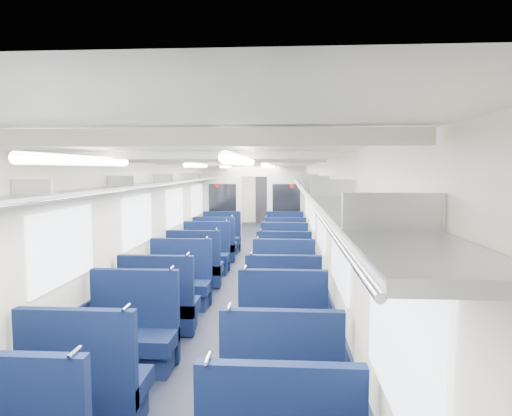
% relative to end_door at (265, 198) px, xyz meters
% --- Properties ---
extents(floor, '(2.80, 18.00, 0.01)m').
position_rel_end_door_xyz_m(floor, '(0.00, -8.94, -1.00)').
color(floor, black).
rests_on(floor, ground).
extents(ceiling, '(2.80, 18.00, 0.01)m').
position_rel_end_door_xyz_m(ceiling, '(0.00, -8.94, 1.35)').
color(ceiling, silver).
rests_on(ceiling, wall_left).
extents(wall_left, '(0.02, 18.00, 2.35)m').
position_rel_end_door_xyz_m(wall_left, '(-1.40, -8.94, 0.18)').
color(wall_left, beige).
rests_on(wall_left, floor).
extents(dado_left, '(0.03, 17.90, 0.70)m').
position_rel_end_door_xyz_m(dado_left, '(-1.39, -8.94, -0.65)').
color(dado_left, '#101936').
rests_on(dado_left, floor).
extents(wall_right, '(0.02, 18.00, 2.35)m').
position_rel_end_door_xyz_m(wall_right, '(1.40, -8.94, 0.18)').
color(wall_right, beige).
rests_on(wall_right, floor).
extents(dado_right, '(0.03, 17.90, 0.70)m').
position_rel_end_door_xyz_m(dado_right, '(1.39, -8.94, -0.65)').
color(dado_right, '#101936').
rests_on(dado_right, floor).
extents(wall_far, '(2.80, 0.02, 2.35)m').
position_rel_end_door_xyz_m(wall_far, '(0.00, 0.06, 0.18)').
color(wall_far, beige).
rests_on(wall_far, floor).
extents(luggage_rack_left, '(0.36, 17.40, 0.18)m').
position_rel_end_door_xyz_m(luggage_rack_left, '(-1.21, -8.94, 0.97)').
color(luggage_rack_left, '#B2B5BA').
rests_on(luggage_rack_left, wall_left).
extents(luggage_rack_right, '(0.36, 17.40, 0.18)m').
position_rel_end_door_xyz_m(luggage_rack_right, '(1.21, -8.94, 0.97)').
color(luggage_rack_right, '#B2B5BA').
rests_on(luggage_rack_right, wall_right).
extents(windows, '(2.78, 15.60, 0.75)m').
position_rel_end_door_xyz_m(windows, '(0.00, -9.40, 0.42)').
color(windows, white).
rests_on(windows, wall_left).
extents(ceiling_fittings, '(2.70, 16.06, 0.11)m').
position_rel_end_door_xyz_m(ceiling_fittings, '(0.00, -9.20, 1.29)').
color(ceiling_fittings, beige).
rests_on(ceiling_fittings, ceiling).
extents(end_door, '(0.75, 0.06, 2.00)m').
position_rel_end_door_xyz_m(end_door, '(0.00, 0.00, 0.00)').
color(end_door, black).
rests_on(end_door, floor).
extents(bulkhead, '(2.80, 0.10, 2.35)m').
position_rel_end_door_xyz_m(bulkhead, '(-0.00, -6.19, 0.23)').
color(bulkhead, beige).
rests_on(bulkhead, floor).
extents(seat_4, '(1.00, 0.55, 1.12)m').
position_rel_end_door_xyz_m(seat_4, '(-0.83, -14.94, -0.66)').
color(seat_4, '#0D1A40').
rests_on(seat_4, floor).
extents(seat_5, '(1.00, 0.55, 1.12)m').
position_rel_end_door_xyz_m(seat_5, '(0.83, -14.86, -0.66)').
color(seat_5, '#0D1A40').
rests_on(seat_5, floor).
extents(seat_6, '(1.00, 0.55, 1.12)m').
position_rel_end_door_xyz_m(seat_6, '(-0.83, -13.78, -0.66)').
color(seat_6, '#0D1A40').
rests_on(seat_6, floor).
extents(seat_7, '(1.00, 0.55, 1.12)m').
position_rel_end_door_xyz_m(seat_7, '(0.83, -13.69, -0.66)').
color(seat_7, '#0D1A40').
rests_on(seat_7, floor).
extents(seat_8, '(1.00, 0.55, 1.12)m').
position_rel_end_door_xyz_m(seat_8, '(-0.83, -12.68, -0.66)').
color(seat_8, '#0D1A40').
rests_on(seat_8, floor).
extents(seat_9, '(1.00, 0.55, 1.12)m').
position_rel_end_door_xyz_m(seat_9, '(0.83, -12.56, -0.66)').
color(seat_9, '#0D1A40').
rests_on(seat_9, floor).
extents(seat_10, '(1.00, 0.55, 1.12)m').
position_rel_end_door_xyz_m(seat_10, '(-0.83, -11.53, -0.66)').
color(seat_10, '#0D1A40').
rests_on(seat_10, floor).
extents(seat_11, '(1.00, 0.55, 1.12)m').
position_rel_end_door_xyz_m(seat_11, '(0.83, -11.48, -0.66)').
color(seat_11, '#0D1A40').
rests_on(seat_11, floor).
extents(seat_12, '(1.00, 0.55, 1.12)m').
position_rel_end_door_xyz_m(seat_12, '(-0.83, -10.28, -0.66)').
color(seat_12, '#0D1A40').
rests_on(seat_12, floor).
extents(seat_13, '(1.00, 0.55, 1.12)m').
position_rel_end_door_xyz_m(seat_13, '(0.83, -10.28, -0.66)').
color(seat_13, '#0D1A40').
rests_on(seat_13, floor).
extents(seat_14, '(1.00, 0.55, 1.12)m').
position_rel_end_door_xyz_m(seat_14, '(-0.83, -9.13, -0.66)').
color(seat_14, '#0D1A40').
rests_on(seat_14, floor).
extents(seat_15, '(1.00, 0.55, 1.12)m').
position_rel_end_door_xyz_m(seat_15, '(0.83, -9.20, -0.66)').
color(seat_15, '#0D1A40').
rests_on(seat_15, floor).
extents(seat_16, '(1.00, 0.55, 1.12)m').
position_rel_end_door_xyz_m(seat_16, '(-0.83, -7.93, -0.66)').
color(seat_16, '#0D1A40').
rests_on(seat_16, floor).
extents(seat_17, '(1.00, 0.55, 1.12)m').
position_rel_end_door_xyz_m(seat_17, '(0.83, -7.96, -0.66)').
color(seat_17, '#0D1A40').
rests_on(seat_17, floor).
extents(seat_18, '(1.00, 0.55, 1.12)m').
position_rel_end_door_xyz_m(seat_18, '(-0.83, -6.83, -0.66)').
color(seat_18, '#0D1A40').
rests_on(seat_18, floor).
extents(seat_19, '(1.00, 0.55, 1.12)m').
position_rel_end_door_xyz_m(seat_19, '(0.83, -6.75, -0.66)').
color(seat_19, '#0D1A40').
rests_on(seat_19, floor).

